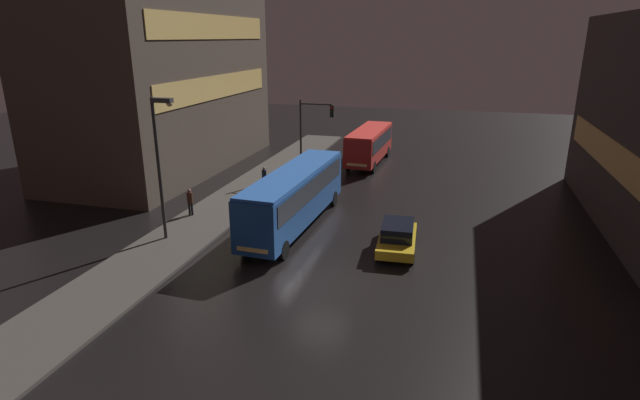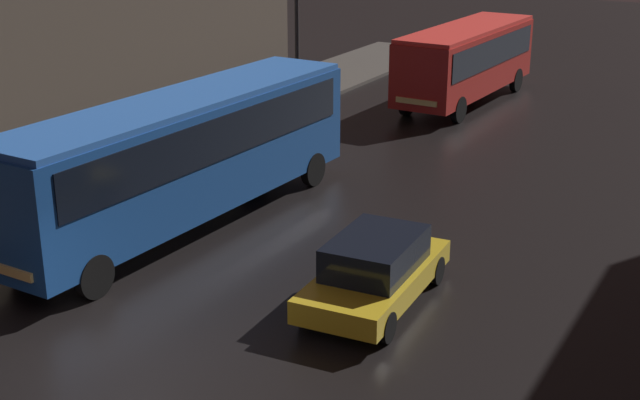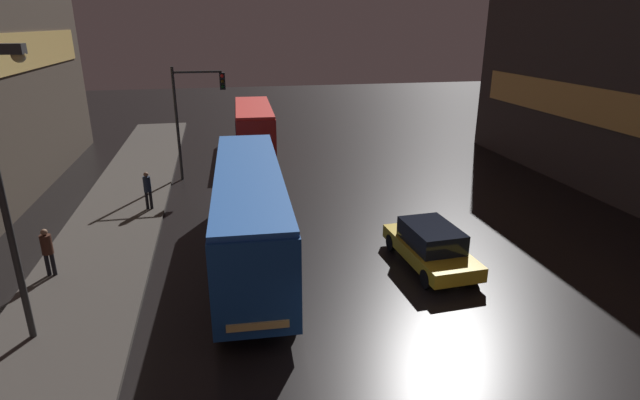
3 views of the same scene
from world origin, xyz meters
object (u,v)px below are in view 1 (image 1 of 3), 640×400
bus_near (295,193)px  pedestrian_mid (264,177)px  bus_far (369,143)px  pedestrian_near (190,200)px  car_taxi (397,236)px  traffic_light_main (312,126)px  street_lamp_sidewalk (161,148)px

bus_near → pedestrian_mid: bus_near is taller
bus_near → bus_far: size_ratio=1.30×
bus_near → pedestrian_near: (-6.83, -0.20, -0.97)m
bus_near → car_taxi: size_ratio=2.63×
bus_near → traffic_light_main: 11.27m
car_taxi → pedestrian_near: pedestrian_near is taller
car_taxi → bus_near: bearing=-19.2°
pedestrian_mid → traffic_light_main: size_ratio=0.29×
car_taxi → traffic_light_main: bearing=-59.6°
car_taxi → street_lamp_sidewalk: 13.32m
pedestrian_near → pedestrian_mid: pedestrian_mid is taller
pedestrian_near → car_taxi: bearing=-168.3°
traffic_light_main → pedestrian_mid: bearing=-113.1°
car_taxi → pedestrian_mid: bearing=-39.3°
bus_near → street_lamp_sidewalk: bearing=35.3°
street_lamp_sidewalk → pedestrian_mid: bearing=79.7°
bus_near → car_taxi: 6.67m
bus_far → street_lamp_sidewalk: street_lamp_sidewalk is taller
bus_near → pedestrian_mid: (-4.29, 5.88, -0.94)m
bus_near → car_taxi: (6.29, -1.79, -1.35)m
bus_near → bus_far: 16.68m
pedestrian_near → street_lamp_sidewalk: street_lamp_sidewalk is taller
street_lamp_sidewalk → car_taxi: bearing=9.8°
bus_far → traffic_light_main: bearing=60.3°
pedestrian_mid → traffic_light_main: 6.18m
pedestrian_near → bus_far: bearing=-97.6°
traffic_light_main → street_lamp_sidewalk: 15.35m
bus_near → pedestrian_near: 6.90m
bus_far → pedestrian_mid: size_ratio=5.16×
street_lamp_sidewalk → pedestrian_near: bearing=101.6°
street_lamp_sidewalk → bus_far: bearing=69.9°
bus_near → bus_far: (1.45, 16.61, -0.22)m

